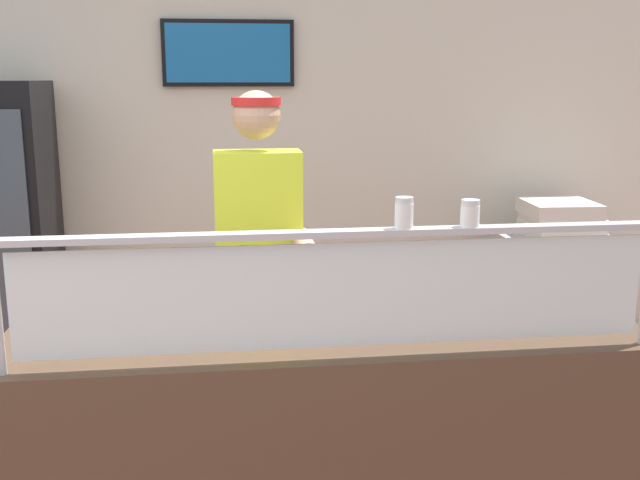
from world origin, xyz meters
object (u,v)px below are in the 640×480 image
pizza_tray (232,316)px  pizza_box_stack (560,219)px  pepper_flake_shaker (470,215)px  worker_figure (260,261)px  pizza_server (226,312)px  parmesan_shaker (404,215)px

pizza_tray → pizza_box_stack: size_ratio=0.94×
pizza_tray → pizza_box_stack: (2.08, 1.77, -0.02)m
pepper_flake_shaker → pizza_box_stack: (1.35, 2.19, -0.45)m
pizza_tray → pizza_box_stack: pizza_box_stack is taller
worker_figure → pizza_box_stack: 2.24m
pizza_server → pepper_flake_shaker: bearing=-32.3°
worker_figure → pepper_flake_shaker: bearing=-60.8°
worker_figure → pizza_tray: bearing=-101.8°
pizza_server → parmesan_shaker: bearing=-40.6°
pepper_flake_shaker → worker_figure: (-0.60, 1.07, -0.39)m
pizza_server → pizza_box_stack: 2.76m
pepper_flake_shaker → pizza_box_stack: bearing=58.4°
parmesan_shaker → pizza_box_stack: bearing=54.6°
pizza_tray → pizza_box_stack: 2.73m
worker_figure → pizza_box_stack: worker_figure is taller
pizza_box_stack → worker_figure: bearing=-150.1°
parmesan_shaker → pizza_server: bearing=144.0°
pizza_server → worker_figure: worker_figure is taller
pizza_server → parmesan_shaker: size_ratio=2.89×
pizza_tray → pizza_server: 0.04m
pizza_server → parmesan_shaker: (0.55, -0.40, 0.41)m
pizza_server → pepper_flake_shaker: (0.76, -0.40, 0.41)m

